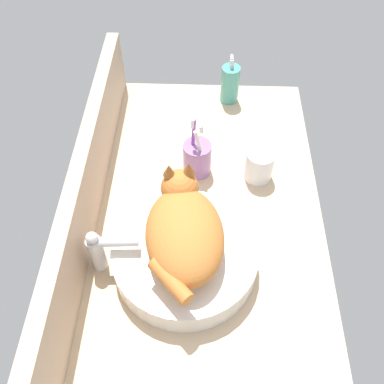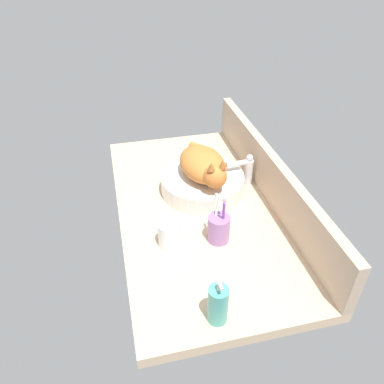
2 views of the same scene
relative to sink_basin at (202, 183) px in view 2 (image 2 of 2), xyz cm
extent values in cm
cube|color=#D1B28E|center=(9.71, -4.04, -5.60)|extent=(116.01, 61.39, 4.00)
cube|color=tan|center=(9.71, 24.86, 5.75)|extent=(116.01, 3.60, 18.70)
cylinder|color=silver|center=(0.00, 0.00, 0.00)|extent=(33.66, 33.66, 7.20)
ellipsoid|color=#CC7533|center=(0.00, 0.00, 9.10)|extent=(27.09, 20.26, 11.00)
sphere|color=#CC7533|center=(11.76, 1.63, 10.60)|extent=(8.80, 8.80, 8.80)
cone|color=#995726|center=(12.45, 3.94, 16.00)|extent=(2.80, 2.80, 3.20)
cone|color=#995726|center=(13.05, -0.42, 16.00)|extent=(2.80, 2.80, 3.20)
cylinder|color=#CC7533|center=(-11.05, 2.33, 9.60)|extent=(10.29, 9.76, 3.20)
cylinder|color=silver|center=(-1.09, 20.06, 1.90)|extent=(3.60, 3.60, 11.00)
cylinder|color=silver|center=(-0.82, 15.06, 6.80)|extent=(2.74, 10.10, 2.20)
sphere|color=silver|center=(-1.09, 20.06, 8.60)|extent=(2.80, 2.80, 2.80)
cylinder|color=teal|center=(60.41, -11.42, 2.51)|extent=(5.68, 5.68, 12.22)
cylinder|color=silver|center=(60.41, -11.42, 10.02)|extent=(1.20, 1.20, 2.80)
cylinder|color=silver|center=(61.61, -11.42, 11.42)|extent=(2.20, 1.00, 1.00)
cylinder|color=#996BA8|center=(29.61, -1.95, 1.31)|extent=(7.64, 7.64, 9.83)
cylinder|color=purple|center=(29.99, -0.70, 5.30)|extent=(3.70, 1.75, 16.94)
cube|color=white|center=(29.99, -0.70, 13.80)|extent=(1.59, 0.92, 2.60)
cylinder|color=white|center=(28.15, -2.88, 5.30)|extent=(2.78, 3.86, 16.89)
cube|color=white|center=(28.15, -2.88, 13.80)|extent=(1.47, 1.21, 2.62)
cylinder|color=white|center=(28.04, -18.76, 0.98)|extent=(7.72, 7.72, 9.17)
cylinder|color=silver|center=(28.04, -18.76, -0.98)|extent=(6.79, 6.79, 5.25)
camera|label=1|loc=(-49.31, -3.31, 87.29)|focal=40.00mm
camera|label=2|loc=(120.82, -32.95, 86.52)|focal=35.00mm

